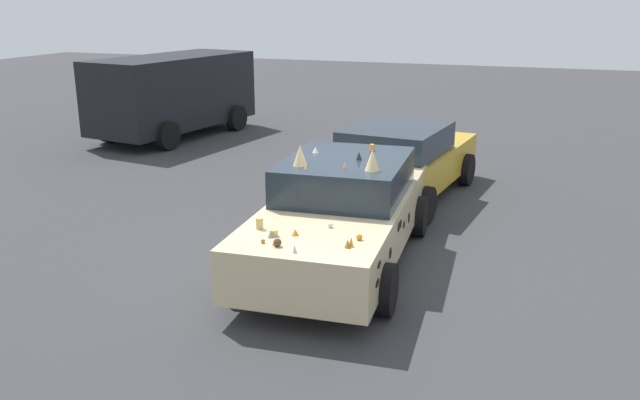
{
  "coord_description": "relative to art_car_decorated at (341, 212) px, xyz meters",
  "views": [
    {
      "loc": [
        -8.46,
        -2.77,
        3.64
      ],
      "look_at": [
        0.0,
        0.3,
        0.9
      ],
      "focal_mm": 37.41,
      "sensor_mm": 36.0,
      "label": 1
    }
  ],
  "objects": [
    {
      "name": "ground_plane",
      "position": [
        -0.07,
        -0.0,
        -0.73
      ],
      "size": [
        60.0,
        60.0,
        0.0
      ],
      "primitive_type": "plane",
      "color": "#38383A"
    },
    {
      "name": "art_car_decorated",
      "position": [
        0.0,
        0.0,
        0.0
      ],
      "size": [
        4.76,
        2.31,
        1.74
      ],
      "rotation": [
        0.0,
        0.0,
        3.21
      ],
      "color": "beige",
      "rests_on": "ground"
    },
    {
      "name": "parked_van_far_right",
      "position": [
        7.06,
        7.08,
        0.48
      ],
      "size": [
        5.11,
        2.73,
        2.16
      ],
      "rotation": [
        0.0,
        0.0,
        -0.15
      ],
      "color": "black",
      "rests_on": "ground"
    },
    {
      "name": "parked_sedan_behind_left",
      "position": [
        3.42,
        -0.05,
        -0.02
      ],
      "size": [
        4.48,
        2.38,
        1.4
      ],
      "rotation": [
        0.0,
        0.0,
        -0.11
      ],
      "color": "gold",
      "rests_on": "ground"
    }
  ]
}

